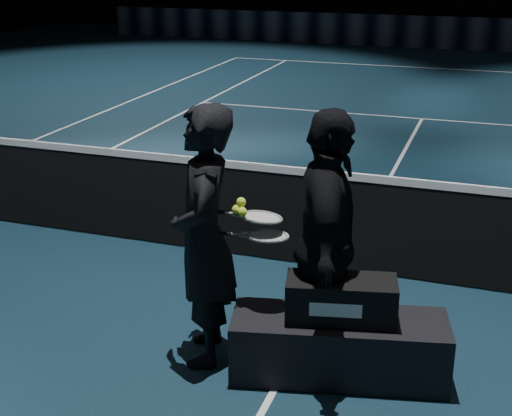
{
  "coord_description": "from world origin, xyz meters",
  "views": [
    {
      "loc": [
        1.22,
        -5.95,
        2.85
      ],
      "look_at": [
        -0.25,
        -1.69,
        1.18
      ],
      "focal_mm": 50.0,
      "sensor_mm": 36.0,
      "label": 1
    }
  ],
  "objects": [
    {
      "name": "floor",
      "position": [
        0.0,
        0.0,
        0.0
      ],
      "size": [
        36.0,
        36.0,
        0.0
      ],
      "primitive_type": "plane",
      "color": "black",
      "rests_on": "ground"
    },
    {
      "name": "court_lines",
      "position": [
        0.0,
        0.0,
        0.0
      ],
      "size": [
        10.98,
        23.78,
        0.01
      ],
      "primitive_type": null,
      "color": "white",
      "rests_on": "floor"
    },
    {
      "name": "net_mesh",
      "position": [
        0.0,
        0.0,
        0.45
      ],
      "size": [
        12.8,
        0.02,
        0.86
      ],
      "primitive_type": "cube",
      "color": "black",
      "rests_on": "floor"
    },
    {
      "name": "net_tape",
      "position": [
        0.0,
        0.0,
        0.92
      ],
      "size": [
        12.8,
        0.03,
        0.07
      ],
      "primitive_type": "cube",
      "color": "white",
      "rests_on": "net_mesh"
    },
    {
      "name": "sponsor_backdrop",
      "position": [
        0.0,
        15.5,
        0.45
      ],
      "size": [
        22.0,
        0.15,
        0.9
      ],
      "primitive_type": "cube",
      "color": "black",
      "rests_on": "floor"
    },
    {
      "name": "player_bench",
      "position": [
        0.36,
        -1.7,
        0.22
      ],
      "size": [
        1.55,
        0.81,
        0.44
      ],
      "primitive_type": "cube",
      "rotation": [
        0.0,
        0.0,
        0.22
      ],
      "color": "black",
      "rests_on": "floor"
    },
    {
      "name": "racket_bag",
      "position": [
        0.36,
        -1.7,
        0.59
      ],
      "size": [
        0.79,
        0.47,
        0.3
      ],
      "primitive_type": "cube",
      "rotation": [
        0.0,
        0.0,
        0.22
      ],
      "color": "black",
      "rests_on": "player_bench"
    },
    {
      "name": "bag_signature",
      "position": [
        0.36,
        -1.86,
        0.59
      ],
      "size": [
        0.34,
        0.08,
        0.1
      ],
      "primitive_type": "cube",
      "rotation": [
        0.0,
        0.0,
        0.22
      ],
      "color": "white",
      "rests_on": "racket_bag"
    },
    {
      "name": "player_a",
      "position": [
        -0.61,
        -1.76,
        0.94
      ],
      "size": [
        0.65,
        0.8,
        1.88
      ],
      "primitive_type": "imported",
      "rotation": [
        0.0,
        0.0,
        -1.23
      ],
      "color": "black",
      "rests_on": "floor"
    },
    {
      "name": "player_b",
      "position": [
        0.23,
        -1.61,
        0.94
      ],
      "size": [
        0.71,
        1.18,
        1.88
      ],
      "primitive_type": "imported",
      "rotation": [
        0.0,
        0.0,
        1.81
      ],
      "color": "black",
      "rests_on": "floor"
    },
    {
      "name": "racket_lower",
      "position": [
        -0.16,
        -1.68,
        0.98
      ],
      "size": [
        0.71,
        0.33,
        0.03
      ],
      "primitive_type": null,
      "rotation": [
        0.0,
        0.0,
        0.17
      ],
      "color": "black",
      "rests_on": "player_a"
    },
    {
      "name": "racket_upper",
      "position": [
        -0.22,
        -1.65,
        1.1
      ],
      "size": [
        0.71,
        0.38,
        0.1
      ],
      "primitive_type": null,
      "rotation": [
        0.0,
        0.1,
        0.24
      ],
      "color": "black",
      "rests_on": "player_b"
    },
    {
      "name": "tennis_balls",
      "position": [
        -0.36,
        -1.71,
        1.17
      ],
      "size": [
        0.12,
        0.1,
        0.12
      ],
      "primitive_type": null,
      "color": "#BCD02C",
      "rests_on": "racket_upper"
    }
  ]
}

